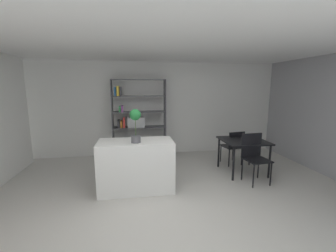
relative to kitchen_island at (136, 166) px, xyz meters
The scene contains 9 objects.
ground_plane 1.15m from the kitchen_island, 66.18° to the right, with size 10.18×10.18×0.00m, color beige.
ceiling_slab 2.39m from the kitchen_island, 66.18° to the right, with size 7.39×6.51×0.06m.
back_partition 2.44m from the kitchen_island, 79.35° to the left, with size 7.39×0.06×2.58m, color silver.
kitchen_island is the anchor object (origin of this frame).
potted_plant_on_island 0.84m from the kitchen_island, 87.25° to the right, with size 0.20×0.20×0.59m.
open_bookshelf 2.00m from the kitchen_island, 89.62° to the left, with size 1.40×0.34×2.09m.
dining_table 2.43m from the kitchen_island, 11.82° to the left, with size 0.92×0.92×0.75m.
dining_chair_far 2.58m from the kitchen_island, 22.41° to the left, with size 0.48×0.50×0.85m.
dining_chair_near 2.36m from the kitchen_island, ahead, with size 0.48×0.48×0.98m.
Camera 1 is at (-0.45, -2.99, 1.92)m, focal length 23.72 mm.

